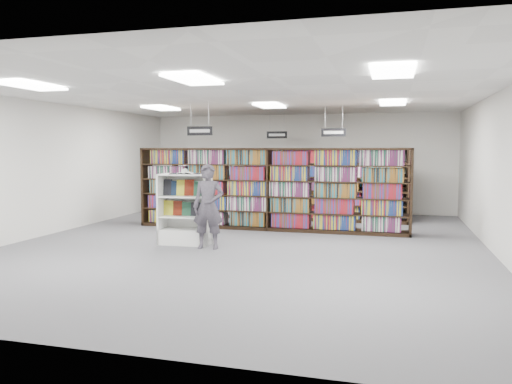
% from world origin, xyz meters
% --- Properties ---
extents(floor, '(12.00, 12.00, 0.00)m').
position_xyz_m(floor, '(0.00, 0.00, 0.00)').
color(floor, '#515156').
rests_on(floor, ground).
extents(ceiling, '(10.00, 12.00, 0.10)m').
position_xyz_m(ceiling, '(0.00, 0.00, 3.20)').
color(ceiling, silver).
rests_on(ceiling, wall_back).
extents(wall_back, '(10.00, 0.10, 3.20)m').
position_xyz_m(wall_back, '(0.00, 6.00, 1.60)').
color(wall_back, silver).
rests_on(wall_back, ground).
extents(wall_front, '(10.00, 0.10, 3.20)m').
position_xyz_m(wall_front, '(0.00, -6.00, 1.60)').
color(wall_front, silver).
rests_on(wall_front, ground).
extents(wall_left, '(0.10, 12.00, 3.20)m').
position_xyz_m(wall_left, '(-5.00, 0.00, 1.60)').
color(wall_left, silver).
rests_on(wall_left, ground).
extents(wall_right, '(0.10, 12.00, 3.20)m').
position_xyz_m(wall_right, '(5.00, 0.00, 1.60)').
color(wall_right, silver).
rests_on(wall_right, ground).
extents(bookshelf_row_near, '(7.00, 0.60, 2.10)m').
position_xyz_m(bookshelf_row_near, '(0.00, 2.00, 1.05)').
color(bookshelf_row_near, black).
rests_on(bookshelf_row_near, floor).
extents(bookshelf_row_mid, '(7.00, 0.60, 2.10)m').
position_xyz_m(bookshelf_row_mid, '(0.00, 4.00, 1.05)').
color(bookshelf_row_mid, black).
rests_on(bookshelf_row_mid, floor).
extents(bookshelf_row_far, '(7.00, 0.60, 2.10)m').
position_xyz_m(bookshelf_row_far, '(0.00, 5.70, 1.05)').
color(bookshelf_row_far, black).
rests_on(bookshelf_row_far, floor).
extents(aisle_sign_left, '(0.65, 0.02, 0.80)m').
position_xyz_m(aisle_sign_left, '(-1.50, 1.00, 2.53)').
color(aisle_sign_left, '#B2B2B7').
rests_on(aisle_sign_left, ceiling).
extents(aisle_sign_right, '(0.65, 0.02, 0.80)m').
position_xyz_m(aisle_sign_right, '(1.50, 3.00, 2.53)').
color(aisle_sign_right, '#B2B2B7').
rests_on(aisle_sign_right, ceiling).
extents(aisle_sign_center, '(0.65, 0.02, 0.80)m').
position_xyz_m(aisle_sign_center, '(-0.50, 5.00, 2.53)').
color(aisle_sign_center, '#B2B2B7').
rests_on(aisle_sign_center, ceiling).
extents(troffer_front_left, '(0.60, 1.20, 0.04)m').
position_xyz_m(troffer_front_left, '(-3.00, -3.00, 3.16)').
color(troffer_front_left, white).
rests_on(troffer_front_left, ceiling).
extents(troffer_front_center, '(0.60, 1.20, 0.04)m').
position_xyz_m(troffer_front_center, '(0.00, -3.00, 3.16)').
color(troffer_front_center, white).
rests_on(troffer_front_center, ceiling).
extents(troffer_front_right, '(0.60, 1.20, 0.04)m').
position_xyz_m(troffer_front_right, '(3.00, -3.00, 3.16)').
color(troffer_front_right, white).
rests_on(troffer_front_right, ceiling).
extents(troffer_back_left, '(0.60, 1.20, 0.04)m').
position_xyz_m(troffer_back_left, '(-3.00, 2.00, 3.16)').
color(troffer_back_left, white).
rests_on(troffer_back_left, ceiling).
extents(troffer_back_center, '(0.60, 1.20, 0.04)m').
position_xyz_m(troffer_back_center, '(0.00, 2.00, 3.16)').
color(troffer_back_center, white).
rests_on(troffer_back_center, ceiling).
extents(troffer_back_right, '(0.60, 1.20, 0.04)m').
position_xyz_m(troffer_back_right, '(3.00, 2.00, 3.16)').
color(troffer_back_right, white).
rests_on(troffer_back_right, ceiling).
extents(endcap_display, '(1.13, 0.61, 1.54)m').
position_xyz_m(endcap_display, '(-1.31, -0.35, 0.51)').
color(endcap_display, white).
rests_on(endcap_display, floor).
extents(open_book, '(0.73, 0.54, 0.13)m').
position_xyz_m(open_book, '(-1.29, -0.42, 1.57)').
color(open_book, black).
rests_on(open_book, endcap_display).
extents(shopper, '(0.70, 0.51, 1.76)m').
position_xyz_m(shopper, '(-0.65, -0.70, 0.88)').
color(shopper, '#4F4A55').
rests_on(shopper, floor).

